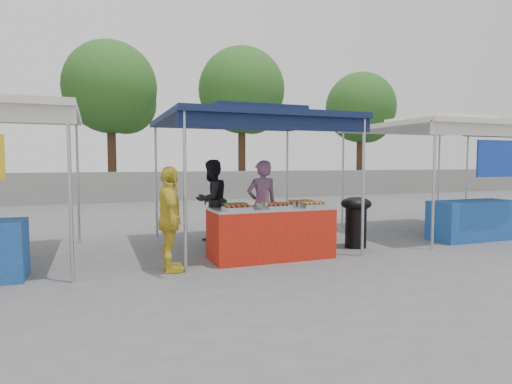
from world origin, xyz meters
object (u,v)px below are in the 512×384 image
object	(u,v)px
vendor_woman	(262,205)
helper_man	(212,200)
vendor_table	(271,233)
customer_person	(170,219)
cooking_pot	(215,203)
wok_burner	(356,217)

from	to	relation	value
vendor_woman	helper_man	world-z (taller)	helper_man
vendor_table	customer_person	bearing A→B (deg)	-169.96
cooking_pot	helper_man	xyz separation A→B (m)	(0.38, 1.64, -0.09)
vendor_table	cooking_pot	xyz separation A→B (m)	(-0.86, 0.33, 0.49)
cooking_pot	customer_person	bearing A→B (deg)	-143.19
cooking_pot	vendor_woman	size ratio (longest dim) A/B	0.13
wok_burner	vendor_table	bearing A→B (deg)	178.67
vendor_table	wok_burner	xyz separation A→B (m)	(1.82, 0.27, 0.14)
vendor_woman	customer_person	distance (m)	2.17
vendor_woman	cooking_pot	bearing A→B (deg)	21.83
vendor_table	wok_burner	size ratio (longest dim) A/B	2.11
wok_burner	customer_person	distance (m)	3.58
wok_burner	customer_person	world-z (taller)	customer_person
helper_man	vendor_table	bearing A→B (deg)	71.91
wok_burner	helper_man	distance (m)	2.87
cooking_pot	customer_person	distance (m)	1.07
wok_burner	vendor_woman	distance (m)	1.76
vendor_table	vendor_woman	xyz separation A→B (m)	(0.16, 0.81, 0.38)
vendor_woman	helper_man	bearing A→B (deg)	-64.70
wok_burner	vendor_woman	xyz separation A→B (m)	(-1.66, 0.54, 0.25)
wok_burner	customer_person	size ratio (longest dim) A/B	0.62
cooking_pot	wok_burner	size ratio (longest dim) A/B	0.23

